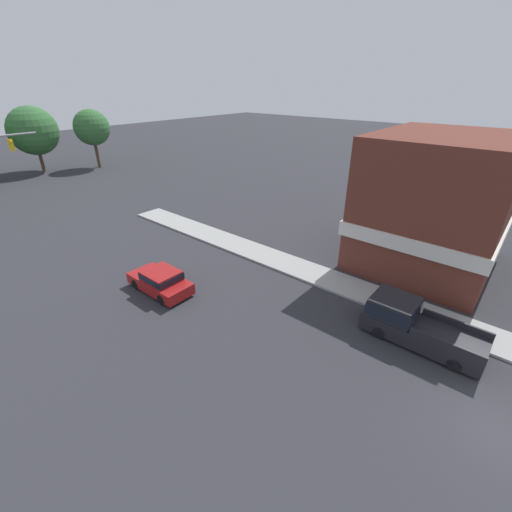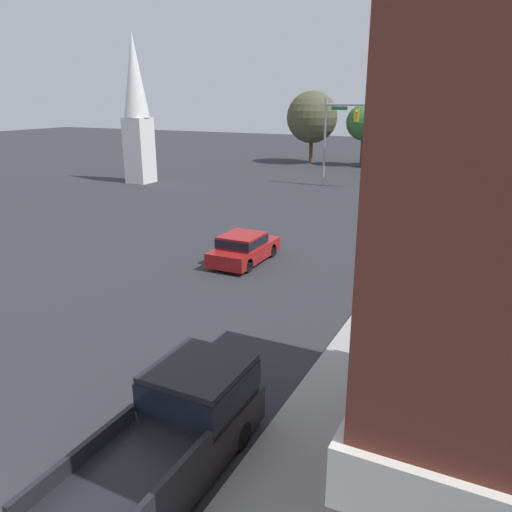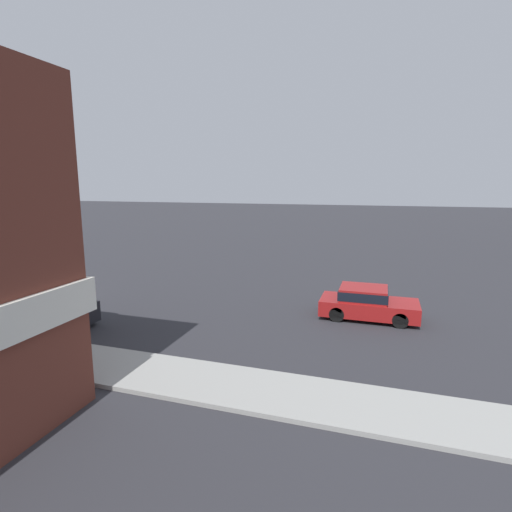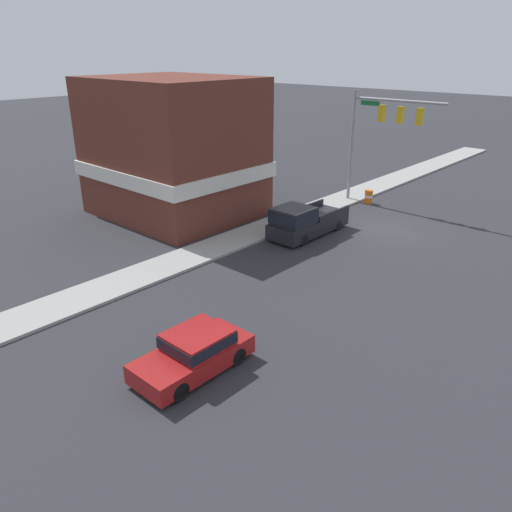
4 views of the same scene
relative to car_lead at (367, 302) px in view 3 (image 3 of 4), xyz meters
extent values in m
plane|color=#2D2D33|center=(2.00, -17.40, -0.75)|extent=(200.00, 200.00, 0.00)
cylinder|color=black|center=(-0.85, 1.41, -0.42)|extent=(0.22, 0.66, 0.66)
cylinder|color=black|center=(0.85, 1.41, -0.42)|extent=(0.22, 0.66, 0.66)
cylinder|color=black|center=(-0.85, -1.22, -0.42)|extent=(0.22, 0.66, 0.66)
cylinder|color=black|center=(0.85, -1.22, -0.42)|extent=(0.22, 0.66, 0.66)
cube|color=maroon|center=(0.00, 0.10, -0.23)|extent=(1.92, 4.24, 0.68)
cube|color=maroon|center=(0.00, -0.16, 0.40)|extent=(1.77, 2.03, 0.57)
cube|color=black|center=(0.00, -0.16, 0.40)|extent=(1.79, 2.11, 0.40)
cylinder|color=black|center=(4.35, -11.92, -0.42)|extent=(0.22, 0.66, 0.66)
cylinder|color=black|center=(6.19, -11.92, -0.42)|extent=(0.22, 0.66, 0.66)
cylinder|color=black|center=(4.35, -15.35, -0.42)|extent=(0.22, 0.66, 0.66)
cube|color=black|center=(5.27, -13.63, -0.14)|extent=(2.05, 5.52, 0.85)
cube|color=black|center=(5.27, -12.12, 0.76)|extent=(1.95, 2.10, 0.94)
cube|color=black|center=(5.27, -12.12, 0.76)|extent=(1.97, 2.18, 0.66)
cube|color=black|center=(4.30, -14.83, 0.46)|extent=(0.12, 3.12, 0.35)
camera|label=1|loc=(-9.91, -15.80, 10.80)|focal=24.00mm
camera|label=2|loc=(10.73, -20.30, 6.87)|focal=35.00mm
camera|label=3|loc=(17.87, 0.52, 5.22)|focal=28.00mm
camera|label=4|loc=(-11.24, 9.30, 9.59)|focal=35.00mm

